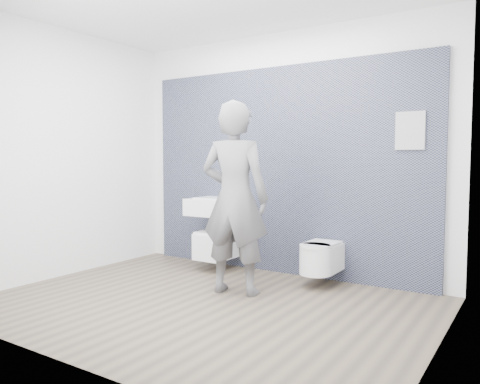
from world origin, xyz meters
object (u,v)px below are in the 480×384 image
Objects in this scene: toilet_square at (218,243)px; toilet_rounded at (320,258)px; visitor at (235,198)px; washbasin at (218,206)px.

toilet_square is 1.34m from toilet_rounded.
visitor reaches higher than toilet_square.
toilet_rounded is at bearing -142.29° from visitor.
washbasin is 0.45m from toilet_square.
visitor is (0.73, -0.74, 0.18)m from washbasin.
washbasin is at bearing 90.00° from toilet_square.
visitor is at bearing -44.86° from toilet_square.
washbasin is 0.36× the size of visitor.
washbasin is 0.99× the size of toilet_square.
visitor reaches higher than washbasin.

